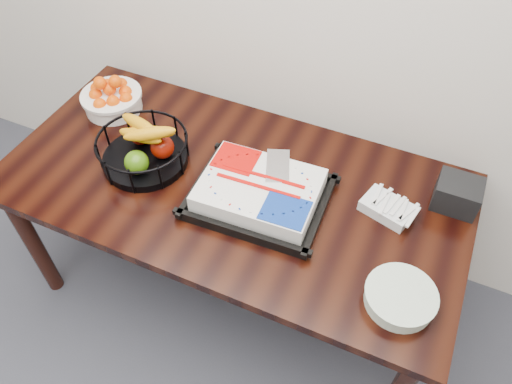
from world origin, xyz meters
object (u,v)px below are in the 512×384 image
at_px(fruit_basket, 143,148).
at_px(napkin_box, 457,194).
at_px(tangerine_bowl, 111,95).
at_px(plate_stack, 400,298).
at_px(table, 232,197).
at_px(cake_tray, 259,192).

relative_size(fruit_basket, napkin_box, 2.27).
xyz_separation_m(tangerine_bowl, fruit_basket, (0.31, -0.23, 0.01)).
bearing_deg(plate_stack, napkin_box, 79.72).
bearing_deg(table, plate_stack, -19.13).
distance_m(cake_tray, napkin_box, 0.72).
bearing_deg(fruit_basket, tangerine_bowl, 143.74).
bearing_deg(plate_stack, cake_tray, 160.21).
bearing_deg(cake_tray, table, 163.71).
distance_m(table, tangerine_bowl, 0.72).
bearing_deg(table, napkin_box, 16.72).
bearing_deg(plate_stack, fruit_basket, 169.08).
distance_m(cake_tray, plate_stack, 0.61).
bearing_deg(cake_tray, tangerine_bowl, 164.24).
bearing_deg(napkin_box, table, -163.28).
relative_size(cake_tray, napkin_box, 3.22).
distance_m(table, fruit_basket, 0.40).
relative_size(plate_stack, napkin_box, 1.45).
height_order(table, cake_tray, cake_tray).
height_order(table, plate_stack, plate_stack).
bearing_deg(table, cake_tray, -16.29).
relative_size(cake_tray, plate_stack, 2.22).
distance_m(tangerine_bowl, napkin_box, 1.47).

